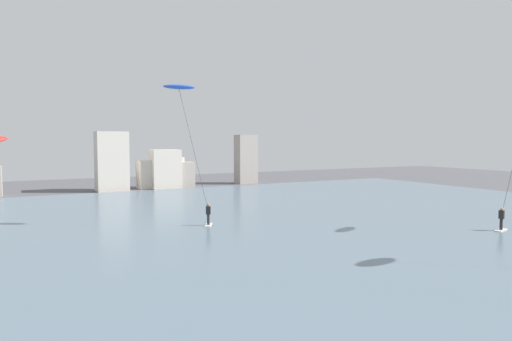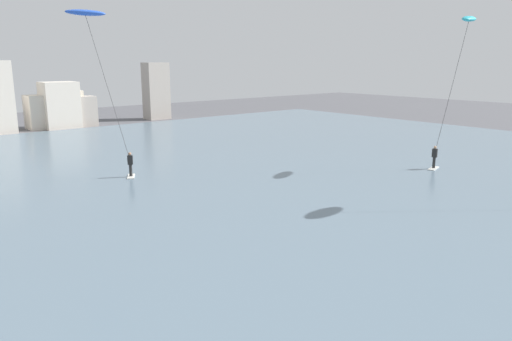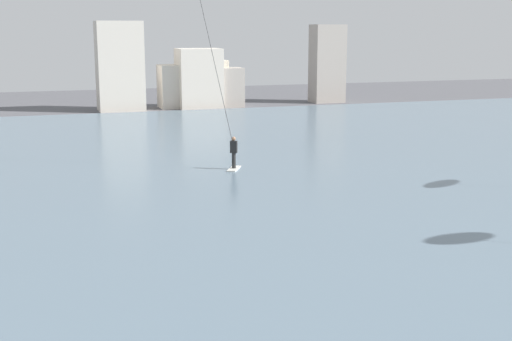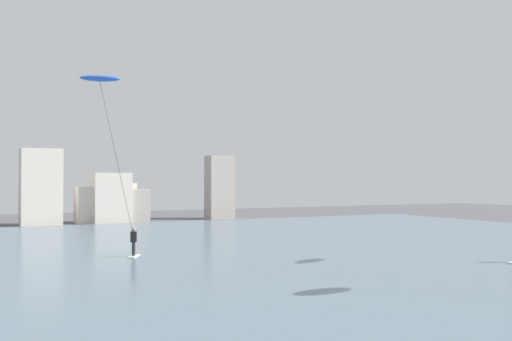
# 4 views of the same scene
# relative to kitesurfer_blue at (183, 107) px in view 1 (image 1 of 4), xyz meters

# --- Properties ---
(water_bay) EXTENTS (84.00, 52.00, 0.10)m
(water_bay) POSITION_rel_kitesurfer_blue_xyz_m (0.88, -1.55, -8.96)
(water_bay) COLOR slate
(water_bay) RESTS_ON ground
(far_shore_buildings) EXTENTS (36.79, 3.78, 7.65)m
(far_shore_buildings) POSITION_rel_kitesurfer_blue_xyz_m (4.79, 26.92, -6.12)
(far_shore_buildings) COLOR #A89E93
(far_shore_buildings) RESTS_ON ground
(kitesurfer_blue) EXTENTS (3.42, 3.30, 10.63)m
(kitesurfer_blue) POSITION_rel_kitesurfer_blue_xyz_m (0.00, 0.00, 0.00)
(kitesurfer_blue) COLOR silver
(kitesurfer_blue) RESTS_ON water_bay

